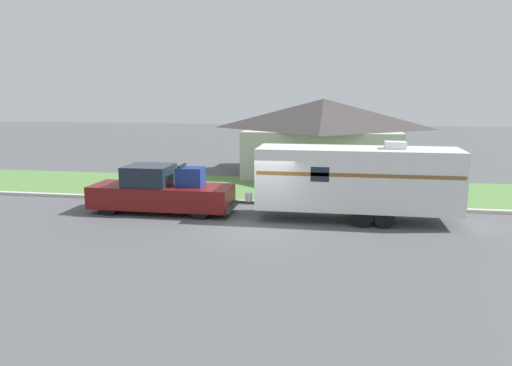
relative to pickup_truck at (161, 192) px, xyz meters
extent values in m
plane|color=#515456|center=(4.58, -1.53, -0.90)|extent=(120.00, 120.00, 0.00)
cube|color=beige|center=(4.58, 2.22, -0.83)|extent=(80.00, 0.30, 0.14)
cube|color=#568442|center=(4.58, 5.87, -0.88)|extent=(80.00, 7.00, 0.03)
cube|color=#B2B2A8|center=(6.38, 11.68, 0.52)|extent=(9.15, 7.43, 2.83)
pyramid|color=#3D3838|center=(6.38, 11.68, 2.85)|extent=(9.89, 8.02, 1.84)
cube|color=#4C3828|center=(6.38, 8.00, 0.15)|extent=(1.00, 0.06, 2.10)
cylinder|color=black|center=(-2.01, -0.84, -0.47)|extent=(0.84, 0.28, 0.84)
cylinder|color=black|center=(-2.01, 0.84, -0.47)|extent=(0.84, 0.28, 0.84)
cylinder|color=black|center=(1.96, -0.84, -0.47)|extent=(0.84, 0.28, 0.84)
cylinder|color=black|center=(1.96, 0.84, -0.47)|extent=(0.84, 0.28, 0.84)
cube|color=maroon|center=(-1.16, 0.00, -0.19)|extent=(3.63, 2.05, 0.94)
cube|color=#19232D|center=(-0.50, 0.00, 0.70)|extent=(1.89, 1.88, 0.85)
cube|color=maroon|center=(1.85, 0.00, -0.19)|extent=(2.38, 2.05, 0.94)
cube|color=#333333|center=(3.10, 0.00, -0.54)|extent=(0.12, 1.84, 0.20)
cube|color=navy|center=(1.33, 0.00, 0.68)|extent=(1.10, 0.86, 0.80)
cube|color=black|center=(0.98, 0.00, 1.16)|extent=(0.10, 0.95, 0.08)
cylinder|color=black|center=(8.40, -1.01, -0.52)|extent=(0.76, 0.22, 0.76)
cylinder|color=black|center=(8.40, 1.01, -0.52)|extent=(0.76, 0.22, 0.76)
cylinder|color=black|center=(9.24, -1.01, -0.52)|extent=(0.76, 0.22, 0.76)
cylinder|color=black|center=(9.24, 1.01, -0.52)|extent=(0.76, 0.22, 0.76)
cube|color=silver|center=(8.19, 0.00, 0.83)|extent=(7.87, 2.31, 2.40)
cube|color=brown|center=(8.19, -1.16, 1.13)|extent=(7.71, 0.01, 0.14)
cube|color=#383838|center=(3.78, 0.00, -0.33)|extent=(0.97, 0.12, 0.10)
cylinder|color=silver|center=(3.82, 0.00, -0.10)|extent=(0.28, 0.28, 0.36)
cube|color=silver|center=(9.61, 0.00, 2.17)|extent=(0.80, 0.68, 0.28)
cube|color=#19232D|center=(6.78, -1.16, 1.13)|extent=(0.70, 0.01, 0.56)
cylinder|color=brown|center=(7.25, 3.12, -0.34)|extent=(0.09, 0.09, 1.12)
cube|color=silver|center=(7.25, 3.12, 0.34)|extent=(0.48, 0.20, 0.22)
camera|label=1|loc=(7.55, -19.87, 4.21)|focal=35.00mm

